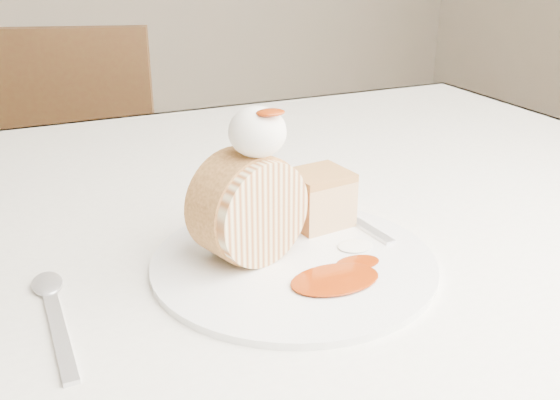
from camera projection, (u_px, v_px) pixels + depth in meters
name	position (u px, v px, depth m)	size (l,w,h in m)	color
table	(199.00, 278.00, 0.76)	(1.40, 0.90, 0.75)	white
chair_far	(78.00, 178.00, 1.53)	(0.52, 0.52, 0.87)	brown
plate	(294.00, 262.00, 0.60)	(0.27, 0.27, 0.01)	white
roulade_slice	(249.00, 208.00, 0.58)	(0.10, 0.10, 0.06)	beige
cake_chunk	(319.00, 201.00, 0.66)	(0.06, 0.06, 0.05)	tan
whipped_cream	(257.00, 132.00, 0.56)	(0.05, 0.05, 0.05)	white
caramel_drizzle	(270.00, 106.00, 0.54)	(0.03, 0.02, 0.01)	#8D2905
caramel_pool	(335.00, 279.00, 0.56)	(0.09, 0.06, 0.00)	#8D2905
fork	(357.00, 222.00, 0.67)	(0.02, 0.16, 0.00)	silver
spoon	(60.00, 335.00, 0.49)	(0.02, 0.16, 0.00)	silver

